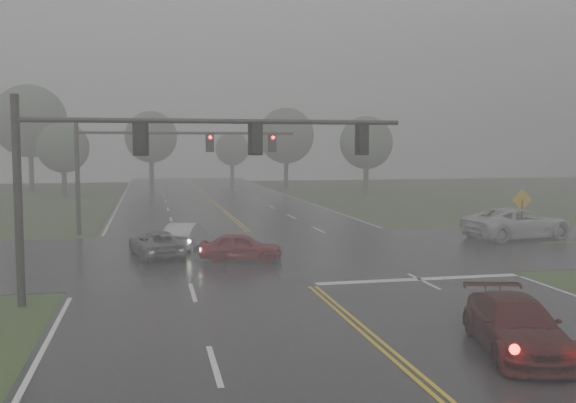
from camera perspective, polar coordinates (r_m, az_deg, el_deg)
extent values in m
cube|color=black|center=(30.21, -0.64, -5.22)|extent=(18.00, 160.00, 0.02)
cube|color=black|center=(32.14, -1.36, -4.61)|extent=(120.00, 14.00, 0.02)
cube|color=silver|center=(26.29, 11.59, -6.84)|extent=(8.50, 0.50, 0.01)
imported|color=#3A0B0A|center=(17.98, 19.54, -12.54)|extent=(3.05, 5.10, 1.38)
imported|color=maroon|center=(30.00, -4.16, -5.30)|extent=(4.04, 2.30, 1.30)
imported|color=#B9BDC2|center=(33.97, -9.10, -4.15)|extent=(2.68, 4.35, 1.35)
imported|color=#4C4F53|center=(31.67, -11.62, -4.85)|extent=(2.92, 4.81, 1.25)
imported|color=#BCBEC0|center=(39.32, 19.71, -3.15)|extent=(6.82, 3.93, 1.79)
cylinder|color=black|center=(22.87, -22.86, 0.01)|extent=(0.27, 0.27, 7.01)
cylinder|color=black|center=(22.82, -23.09, 6.84)|extent=(0.18, 0.18, 0.78)
cylinder|color=black|center=(22.54, -6.21, 7.11)|extent=(13.23, 0.18, 0.18)
cube|color=black|center=(22.40, -12.97, 5.53)|extent=(0.33, 0.27, 1.02)
cube|color=black|center=(22.56, -12.97, 5.53)|extent=(0.54, 0.03, 1.22)
cube|color=black|center=(22.70, -2.86, 5.64)|extent=(0.33, 0.27, 1.02)
cube|color=black|center=(22.85, -2.92, 5.63)|extent=(0.54, 0.03, 1.22)
cube|color=black|center=(23.67, 6.71, 5.58)|extent=(0.33, 0.27, 1.02)
cube|color=black|center=(23.82, 6.59, 5.58)|extent=(0.54, 0.03, 1.22)
cylinder|color=black|center=(40.52, -18.21, 2.08)|extent=(0.27, 0.27, 6.98)
cylinder|color=black|center=(40.49, -18.31, 5.92)|extent=(0.17, 0.17, 0.78)
cylinder|color=black|center=(40.33, -8.84, 6.04)|extent=(13.27, 0.17, 0.17)
cube|color=black|center=(40.25, -12.62, 5.16)|extent=(0.33, 0.27, 1.02)
cube|color=black|center=(40.41, -12.62, 5.16)|extent=(0.53, 0.03, 1.21)
cylinder|color=#FF0C05|center=(40.10, -12.63, 5.62)|extent=(0.21, 0.06, 0.21)
cube|color=black|center=(40.42, -6.95, 5.24)|extent=(0.33, 0.27, 1.02)
cube|color=black|center=(40.58, -6.97, 5.24)|extent=(0.53, 0.03, 1.21)
cylinder|color=#FF0C05|center=(40.27, -6.93, 5.69)|extent=(0.21, 0.06, 0.21)
cube|color=black|center=(40.98, -1.37, 5.27)|extent=(0.33, 0.27, 1.02)
cube|color=black|center=(41.13, -1.41, 5.26)|extent=(0.53, 0.03, 1.21)
cylinder|color=#FF0C05|center=(40.83, -1.33, 5.72)|extent=(0.21, 0.06, 0.21)
cylinder|color=black|center=(38.59, 20.06, -1.57)|extent=(0.08, 0.08, 2.32)
cube|color=#D9A10C|center=(38.51, 20.08, 0.14)|extent=(1.22, 0.12, 1.22)
cylinder|color=#2F251E|center=(72.41, -19.27, 1.62)|extent=(0.53, 0.53, 3.04)
sphere|color=#36462F|center=(72.31, -19.35, 4.56)|extent=(5.41, 5.41, 5.41)
cylinder|color=#2F251E|center=(79.66, -0.17, 2.46)|extent=(0.55, 0.55, 3.88)
sphere|color=#36462F|center=(79.60, -0.17, 5.88)|extent=(6.90, 6.90, 6.90)
cylinder|color=#2F251E|center=(86.88, -12.03, 2.54)|extent=(0.63, 0.63, 3.84)
sphere|color=#36462F|center=(86.82, -12.08, 5.64)|extent=(6.83, 6.83, 6.83)
cylinder|color=#2F251E|center=(72.76, 6.94, 1.99)|extent=(0.57, 0.57, 3.36)
sphere|color=#36462F|center=(72.67, 6.97, 5.22)|extent=(5.97, 5.97, 5.97)
cylinder|color=#2F251E|center=(81.93, -21.84, 2.51)|extent=(0.57, 0.57, 4.83)
sphere|color=#36462F|center=(81.94, -21.98, 6.64)|extent=(8.59, 8.59, 8.59)
cylinder|color=#2F251E|center=(98.62, -4.97, 2.62)|extent=(0.58, 0.58, 2.90)
sphere|color=#36462F|center=(98.55, -4.99, 4.69)|extent=(5.16, 5.16, 5.16)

